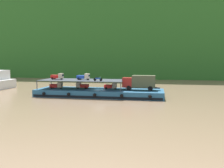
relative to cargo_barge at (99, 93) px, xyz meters
The scene contains 11 objects.
ground_plane 0.75m from the cargo_barge, 90.00° to the left, with size 400.00×400.00×0.00m, color #7F664C.
hillside_far_bank 68.20m from the cargo_barge, 90.00° to the left, with size 140.84×38.34×37.20m.
cargo_barge is the anchor object (origin of this frame).
covered_lorry 9.03m from the cargo_barge, ahead, with size 7.86×2.31×3.10m.
cargo_rack 4.65m from the cargo_barge, behind, with size 18.14×6.99×2.00m.
mini_truck_lower_stern 9.82m from the cargo_barge, behind, with size 2.75×1.21×1.38m.
mini_truck_lower_aft 4.35m from the cargo_barge, behind, with size 2.78×1.26×1.38m.
mini_truck_lower_mid 2.86m from the cargo_barge, 14.67° to the left, with size 2.77×1.25×1.38m.
mini_truck_upper_stern 10.25m from the cargo_barge, behind, with size 2.77×1.26×1.38m.
mini_truck_upper_mid 4.97m from the cargo_barge, behind, with size 2.79×1.29×1.38m.
motorcycle_upper_port 3.80m from the cargo_barge, 84.68° to the right, with size 1.90×0.55×0.87m.
Camera 1 is at (11.90, -48.51, 7.70)m, focal length 37.24 mm.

